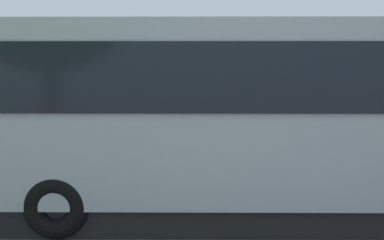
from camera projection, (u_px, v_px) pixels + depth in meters
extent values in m
plane|color=#4C4C51|center=(188.00, 157.00, 12.49)|extent=(80.00, 80.00, 0.00)
cube|color=#B7BABF|center=(308.00, 108.00, 7.59)|extent=(11.42, 2.95, 2.80)
cube|color=black|center=(293.00, 73.00, 8.77)|extent=(9.51, 0.42, 1.01)
cube|color=black|center=(331.00, 78.00, 6.25)|extent=(9.51, 0.42, 1.01)
cube|color=orange|center=(291.00, 130.00, 8.91)|extent=(9.96, 0.43, 0.28)
cube|color=black|center=(305.00, 202.00, 7.79)|extent=(10.51, 2.71, 0.45)
torus|color=black|center=(91.00, 170.00, 8.91)|extent=(1.01, 0.36, 1.00)
torus|color=black|center=(56.00, 206.00, 6.67)|extent=(1.01, 0.36, 1.00)
cylinder|color=black|center=(378.00, 156.00, 10.39)|extent=(0.13, 0.13, 0.78)
cube|color=black|center=(377.00, 173.00, 10.49)|extent=(0.13, 0.27, 0.10)
cube|color=black|center=(383.00, 173.00, 10.51)|extent=(0.13, 0.27, 0.10)
cube|color=navy|center=(383.00, 125.00, 10.31)|extent=(0.41, 0.32, 0.65)
cylinder|color=navy|center=(374.00, 125.00, 10.28)|extent=(0.10, 0.10, 0.61)
sphere|color=tan|center=(373.00, 138.00, 10.32)|extent=(0.10, 0.10, 0.09)
sphere|color=tan|center=(384.00, 106.00, 10.25)|extent=(0.26, 0.26, 0.23)
cylinder|color=#473823|center=(327.00, 157.00, 10.37)|extent=(0.13, 0.13, 0.74)
cube|color=black|center=(326.00, 174.00, 10.46)|extent=(0.12, 0.27, 0.10)
cylinder|color=#473823|center=(334.00, 157.00, 10.38)|extent=(0.13, 0.13, 0.74)
cube|color=black|center=(333.00, 174.00, 10.47)|extent=(0.12, 0.27, 0.10)
cube|color=navy|center=(332.00, 128.00, 10.29)|extent=(0.40, 0.30, 0.62)
cylinder|color=navy|center=(322.00, 127.00, 10.27)|extent=(0.10, 0.10, 0.59)
sphere|color=tan|center=(321.00, 140.00, 10.30)|extent=(0.10, 0.10, 0.09)
cylinder|color=navy|center=(342.00, 127.00, 10.31)|extent=(0.10, 0.10, 0.59)
sphere|color=tan|center=(341.00, 140.00, 10.35)|extent=(0.10, 0.10, 0.09)
sphere|color=tan|center=(332.00, 109.00, 10.23)|extent=(0.24, 0.24, 0.22)
cylinder|color=black|center=(284.00, 159.00, 10.23)|extent=(0.14, 0.14, 0.73)
cube|color=black|center=(283.00, 175.00, 10.32)|extent=(0.14, 0.27, 0.10)
cylinder|color=black|center=(291.00, 159.00, 10.21)|extent=(0.14, 0.14, 0.73)
cube|color=black|center=(290.00, 175.00, 10.30)|extent=(0.14, 0.27, 0.10)
cube|color=silver|center=(288.00, 130.00, 10.13)|extent=(0.42, 0.33, 0.61)
cylinder|color=silver|center=(277.00, 129.00, 10.16)|extent=(0.10, 0.10, 0.58)
sphere|color=tan|center=(277.00, 141.00, 10.19)|extent=(0.10, 0.10, 0.09)
cylinder|color=silver|center=(299.00, 129.00, 10.10)|extent=(0.10, 0.10, 0.58)
sphere|color=tan|center=(298.00, 142.00, 10.14)|extent=(0.10, 0.10, 0.09)
sphere|color=tan|center=(288.00, 111.00, 10.08)|extent=(0.25, 0.25, 0.22)
cylinder|color=black|center=(233.00, 159.00, 10.22)|extent=(0.13, 0.13, 0.73)
cube|color=black|center=(233.00, 175.00, 10.31)|extent=(0.12, 0.27, 0.10)
cylinder|color=black|center=(240.00, 159.00, 10.24)|extent=(0.13, 0.13, 0.73)
cube|color=black|center=(239.00, 175.00, 10.33)|extent=(0.12, 0.27, 0.10)
cube|color=silver|center=(237.00, 130.00, 10.15)|extent=(0.40, 0.31, 0.61)
cylinder|color=silver|center=(227.00, 129.00, 10.12)|extent=(0.10, 0.10, 0.58)
sphere|color=tan|center=(226.00, 142.00, 10.15)|extent=(0.10, 0.10, 0.09)
cylinder|color=silver|center=(247.00, 129.00, 10.17)|extent=(0.10, 0.10, 0.58)
sphere|color=tan|center=(247.00, 141.00, 10.21)|extent=(0.10, 0.10, 0.09)
sphere|color=tan|center=(237.00, 111.00, 10.09)|extent=(0.24, 0.24, 0.22)
cylinder|color=#473823|center=(183.00, 158.00, 10.28)|extent=(0.13, 0.13, 0.75)
cube|color=black|center=(182.00, 175.00, 10.37)|extent=(0.13, 0.27, 0.10)
cylinder|color=#473823|center=(190.00, 158.00, 10.30)|extent=(0.13, 0.13, 0.75)
cube|color=black|center=(189.00, 174.00, 10.39)|extent=(0.13, 0.27, 0.10)
cube|color=maroon|center=(186.00, 128.00, 10.21)|extent=(0.41, 0.32, 0.62)
cylinder|color=maroon|center=(176.00, 128.00, 10.17)|extent=(0.10, 0.10, 0.59)
sphere|color=tan|center=(176.00, 141.00, 10.21)|extent=(0.10, 0.10, 0.09)
cylinder|color=maroon|center=(196.00, 127.00, 10.24)|extent=(0.10, 0.10, 0.59)
sphere|color=tan|center=(196.00, 140.00, 10.28)|extent=(0.10, 0.10, 0.09)
sphere|color=tan|center=(186.00, 109.00, 10.15)|extent=(0.25, 0.25, 0.22)
torus|color=black|center=(362.00, 169.00, 9.87)|extent=(0.61, 0.25, 0.60)
cylinder|color=silver|center=(362.00, 169.00, 9.87)|extent=(0.14, 0.12, 0.12)
cylinder|color=silver|center=(365.00, 153.00, 9.81)|extent=(0.32, 0.12, 0.67)
cylinder|color=black|center=(368.00, 140.00, 9.76)|extent=(0.16, 0.57, 0.04)
torus|color=black|center=(69.00, 136.00, 14.21)|extent=(0.61, 0.24, 0.60)
cylinder|color=silver|center=(69.00, 136.00, 14.21)|extent=(0.14, 0.12, 0.12)
torus|color=black|center=(26.00, 135.00, 14.44)|extent=(0.61, 0.24, 0.60)
cylinder|color=silver|center=(26.00, 135.00, 14.44)|extent=(0.14, 0.14, 0.12)
cylinder|color=silver|center=(67.00, 125.00, 14.17)|extent=(0.32, 0.12, 0.67)
cube|color=white|center=(49.00, 126.00, 14.27)|extent=(0.88, 0.44, 0.36)
cube|color=black|center=(35.00, 124.00, 14.34)|extent=(0.55, 0.32, 0.20)
cylinder|color=silver|center=(41.00, 131.00, 14.49)|extent=(0.46, 0.16, 0.08)
cylinder|color=black|center=(65.00, 116.00, 14.14)|extent=(0.15, 0.58, 0.04)
cube|color=black|center=(47.00, 117.00, 14.24)|extent=(0.61, 0.44, 0.51)
sphere|color=white|center=(58.00, 111.00, 14.16)|extent=(0.30, 0.30, 0.26)
cylinder|color=black|center=(52.00, 117.00, 14.02)|extent=(0.43, 0.17, 0.33)
cylinder|color=black|center=(39.00, 127.00, 14.14)|extent=(0.12, 0.12, 0.40)
cylinder|color=black|center=(58.00, 116.00, 14.37)|extent=(0.43, 0.17, 0.33)
cylinder|color=black|center=(45.00, 126.00, 14.49)|extent=(0.12, 0.12, 0.40)
cube|color=orange|center=(137.00, 145.00, 14.25)|extent=(0.34, 0.34, 0.03)
cone|color=orange|center=(136.00, 135.00, 14.21)|extent=(0.26, 0.26, 0.60)
cylinder|color=white|center=(136.00, 136.00, 14.21)|extent=(0.19, 0.19, 0.07)
cube|color=white|center=(332.00, 146.00, 14.16)|extent=(0.13, 4.95, 0.01)
cube|color=white|center=(252.00, 147.00, 14.08)|extent=(0.13, 4.86, 0.01)
cube|color=white|center=(170.00, 147.00, 14.00)|extent=(0.12, 4.23, 0.01)
cube|color=white|center=(88.00, 148.00, 13.92)|extent=(0.12, 4.15, 0.01)
cube|color=white|center=(4.00, 148.00, 13.84)|extent=(0.12, 3.92, 0.01)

